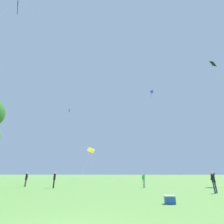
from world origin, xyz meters
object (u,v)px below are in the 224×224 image
Objects in this scene: person_child_small at (213,180)px; person_near_tree at (144,179)px; kite_yellow_diamond at (91,152)px; kite_blue_delta at (151,92)px; person_in_blue_jacket at (26,178)px; kite_pink_low at (17,2)px; person_with_spool at (54,178)px; picnic_cooler at (170,200)px; kite_teal_box at (69,112)px; kite_black_large at (215,68)px.

person_child_small reaches higher than person_near_tree.
kite_blue_delta is (19.15, 0.49, 19.58)m from kite_yellow_diamond.
kite_pink_low is at bearing -129.84° from person_in_blue_jacket.
kite_blue_delta is at bearing 1.47° from kite_yellow_diamond.
person_child_small is at bearing -60.52° from kite_yellow_diamond.
person_near_tree is (-7.07, -26.75, -26.02)m from kite_blue_delta.
person_near_tree is at bearing -1.26° from person_in_blue_jacket.
picnic_cooler is (10.89, -9.41, -0.83)m from person_with_spool.
kite_teal_box is (-0.09, 28.33, -8.17)m from kite_pink_low.
kite_teal_box is 35.69m from person_near_tree.
person_with_spool is (-28.25, -10.26, -21.63)m from kite_black_large.
kite_black_large is 37.59m from kite_yellow_diamond.
kite_black_large is at bearing 15.05° from person_in_blue_jacket.
person_child_small is 2.91× the size of picnic_cooler.
person_in_blue_jacket is (-2.87, -25.92, -6.37)m from kite_yellow_diamond.
kite_teal_box is 32.15m from person_with_spool.
picnic_cooler is (0.30, -10.57, -0.73)m from person_near_tree.
kite_teal_box is at bearing 100.02° from person_in_blue_jacket.
kite_teal_box is 43.90m from picnic_cooler.
picnic_cooler is (19.40, -34.36, -19.23)m from kite_teal_box.
kite_blue_delta is 17.60× the size of person_near_tree.
kite_black_large reaches higher than person_in_blue_jacket.
picnic_cooler is at bearing -88.37° from person_near_tree.
kite_teal_box is at bearing 119.45° from picnic_cooler.
person_child_small is 1.03× the size of person_in_blue_jacket.
person_with_spool is 10.65m from person_near_tree.
kite_pink_low is at bearing -102.69° from kite_yellow_diamond.
person_child_small is (24.69, -28.80, -18.41)m from kite_teal_box.
kite_yellow_diamond is 27.39m from kite_blue_delta.
person_near_tree reaches higher than picnic_cooler.
kite_teal_box is 27.38m from kite_blue_delta.
kite_pink_low is 2.96× the size of kite_yellow_diamond.
kite_yellow_diamond is at bearing 83.68° from person_in_blue_jacket.
person_with_spool is at bearing -160.04° from kite_black_large.
person_with_spool is 1.11× the size of person_near_tree.
kite_pink_low is 36.22m from person_child_small.
person_in_blue_jacket is at bearing -129.81° from kite_blue_delta.
person_near_tree is 2.63× the size of picnic_cooler.
person_with_spool is at bearing -86.87° from kite_yellow_diamond.
kite_pink_low is at bearing -89.83° from kite_teal_box.
kite_teal_box is 42.16m from person_child_small.
kite_blue_delta is at bearing 75.20° from person_near_tree.
kite_blue_delta is at bearing 50.19° from person_in_blue_jacket.
kite_blue_delta reaches higher than person_in_blue_jacket.
person_in_blue_jacket is 2.81× the size of picnic_cooler.
kite_black_large is 40.13m from person_in_blue_jacket.
person_near_tree is at bearing -104.80° from kite_blue_delta.
kite_pink_low is at bearing -129.82° from kite_blue_delta.
person_child_small is 7.50m from person_near_tree.
kite_pink_low is at bearing 178.91° from person_child_small.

